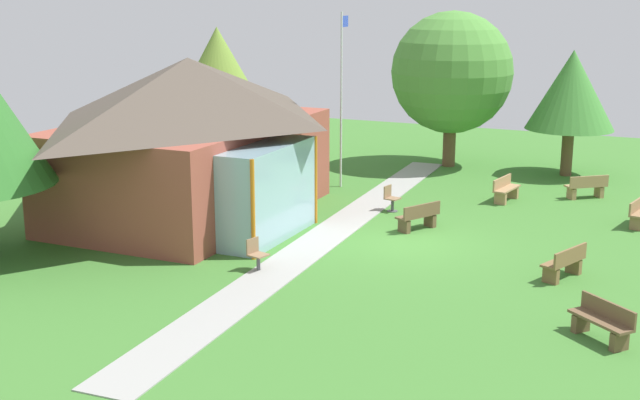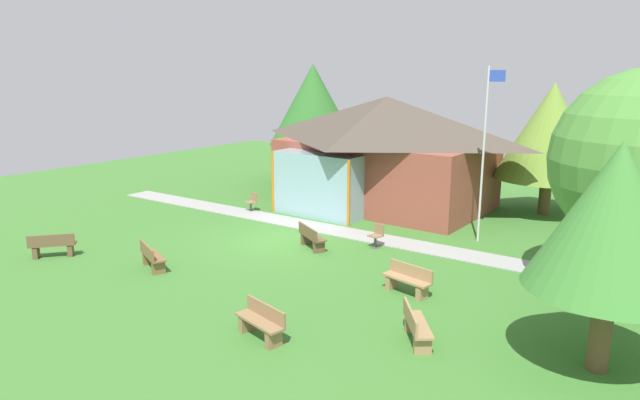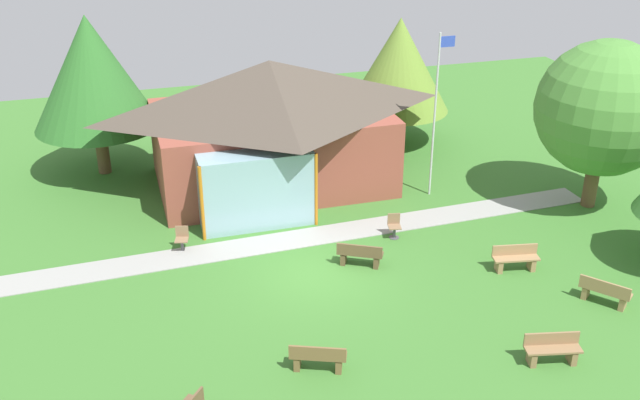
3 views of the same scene
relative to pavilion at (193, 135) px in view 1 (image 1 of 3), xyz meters
name	(u,v)px [view 1 (image 1 of 3)]	position (x,y,z in m)	size (l,w,h in m)	color
ground_plane	(406,243)	(-0.16, -7.28, -2.66)	(44.00, 44.00, 0.00)	#3D752D
pavilion	(193,135)	(0.00, 0.00, 0.00)	(10.08, 7.59, 5.11)	brown
footpath	(330,233)	(-0.16, -4.87, -2.64)	(22.90, 1.30, 0.03)	#999993
flagpole	(342,93)	(5.81, -2.71, 0.86)	(0.64, 0.08, 6.43)	silver
bench_front_left	(602,322)	(-5.23, -13.26, -2.26)	(1.29, 1.44, 0.84)	brown
bench_front_center	(565,264)	(-1.52, -11.96, -2.26)	(1.56, 0.97, 0.84)	brown
bench_rear_near_path	(419,217)	(1.30, -7.19, -2.26)	(1.53, 1.10, 0.84)	brown
bench_lawn_far_right	(587,187)	(7.62, -11.37, -2.26)	(1.28, 1.45, 0.84)	#9E7A51
bench_mid_right	(505,190)	(6.07, -8.84, -2.26)	(1.55, 0.70, 0.84)	#9E7A51
patio_chair_west	(256,255)	(-4.17, -4.50, -2.24)	(0.54, 0.54, 0.86)	#8C6B4C
patio_chair_lawn_spare	(391,199)	(3.11, -5.65, -2.24)	(0.52, 0.52, 0.86)	#8C6B4C
tree_behind_pavilion_right	(218,80)	(6.60, 2.99, 1.03)	(4.63, 4.63, 5.79)	brown
tree_east_hedge	(452,73)	(11.23, -5.35, 1.24)	(4.98, 4.98, 6.40)	brown
tree_far_east	(571,90)	(11.32, -10.14, 0.72)	(3.43, 3.43, 4.95)	brown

